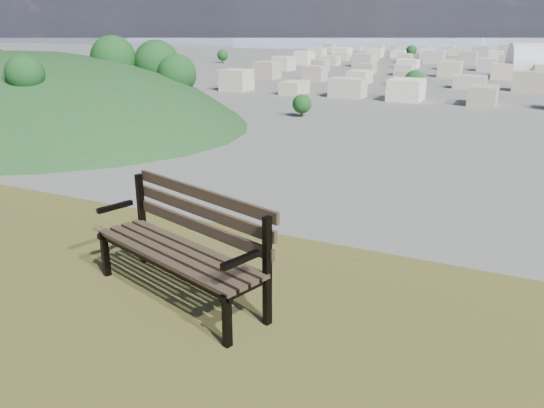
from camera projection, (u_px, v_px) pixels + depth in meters
The scene contains 6 objects.
park_bench at pixel (185, 239), 4.79m from camera, with size 1.97×1.15×0.98m.
green_wooded_hill at pixel (23, 122), 153.07m from camera, with size 156.30×125.04×78.15m.
city_blocks at pixel (529, 61), 346.21m from camera, with size 395.00×361.00×7.00m.
city_trees at pixel (475, 66), 292.08m from camera, with size 406.52×387.20×9.98m.
bay_water at pixel (534, 42), 779.10m from camera, with size 2400.00×700.00×0.12m, color #95A5BE.
far_hills at pixel (508, 23), 1225.12m from camera, with size 2050.00×340.00×60.00m.
Camera 1 is at (1.79, -1.01, 27.41)m, focal length 35.00 mm.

